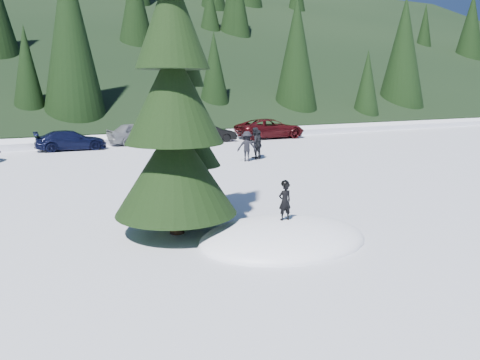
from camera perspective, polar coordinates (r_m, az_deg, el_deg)
name	(u,v)px	position (r m, az deg, el deg)	size (l,w,h in m)	color
ground	(283,240)	(12.10, 5.25, -7.29)	(200.00, 200.00, 0.00)	white
snow_mound	(283,240)	(12.10, 5.25, -7.29)	(4.48, 3.52, 0.96)	white
forest_hillside	(42,15)	(64.51, -22.97, 18.06)	(200.00, 60.00, 25.00)	black
spruce_tall	(174,108)	(12.13, -8.08, 8.69)	(3.20, 3.20, 8.60)	black
spruce_short	(191,147)	(13.89, -6.00, 4.00)	(2.20, 2.20, 5.37)	black
child_skier	(285,202)	(12.02, 5.48, -2.63)	(0.36, 0.23, 0.97)	black
adult_0	(255,143)	(26.01, 1.81, 4.58)	(0.81, 0.63, 1.68)	black
adult_1	(258,145)	(25.51, 2.26, 4.34)	(0.93, 0.39, 1.58)	black
adult_2	(247,146)	(24.71, 0.85, 4.13)	(1.02, 0.59, 1.58)	black
car_3	(71,140)	(31.01, -19.93, 4.57)	(1.73, 4.24, 1.23)	black
car_4	(140,133)	(33.05, -12.12, 5.60)	(1.79, 4.44, 1.51)	gray
car_5	(209,133)	(33.75, -3.76, 5.72)	(1.33, 3.80, 1.25)	black
car_6	(270,128)	(36.26, 3.68, 6.29)	(2.49, 5.40, 1.50)	#36090C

